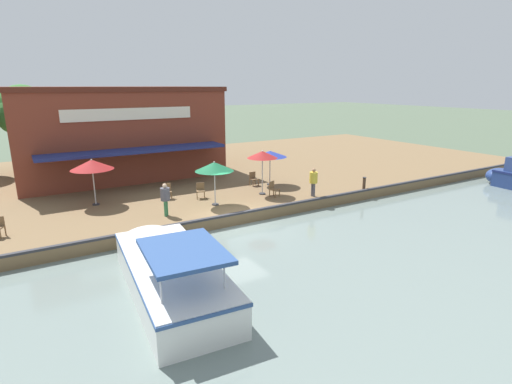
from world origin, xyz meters
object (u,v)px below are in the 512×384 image
at_px(patio_umbrella_mid_patio_left, 92,165).
at_px(person_at_quay_edge, 313,179).
at_px(patio_umbrella_by_entrance, 270,154).
at_px(cafe_chair_beside_entrance, 200,190).
at_px(cafe_chair_back_row_seat, 273,188).
at_px(cafe_chair_mid_patio, 167,190).
at_px(motorboat_mid_row, 166,267).
at_px(cafe_chair_under_first_umbrella, 253,178).
at_px(waterfront_restaurant, 115,131).
at_px(patio_umbrella_mid_patio_right, 214,167).
at_px(patio_umbrella_back_row, 262,155).
at_px(mooring_post, 364,183).
at_px(tree_upstream_bank, 22,112).
at_px(person_near_entrance, 165,196).

relative_size(patio_umbrella_mid_patio_left, person_at_quay_edge, 1.52).
distance_m(patio_umbrella_by_entrance, cafe_chair_beside_entrance, 5.22).
xyz_separation_m(cafe_chair_back_row_seat, cafe_chair_beside_entrance, (-1.80, -3.65, 0.00)).
height_order(cafe_chair_mid_patio, motorboat_mid_row, motorboat_mid_row).
relative_size(cafe_chair_under_first_umbrella, motorboat_mid_row, 0.10).
bearing_deg(person_at_quay_edge, cafe_chair_mid_patio, -117.70).
xyz_separation_m(waterfront_restaurant, person_at_quay_edge, (12.23, 7.89, -1.99)).
bearing_deg(patio_umbrella_mid_patio_right, patio_umbrella_by_entrance, 114.60).
bearing_deg(cafe_chair_back_row_seat, waterfront_restaurant, -151.67).
xyz_separation_m(patio_umbrella_mid_patio_left, cafe_chair_back_row_seat, (3.43, 8.88, -1.67)).
height_order(patio_umbrella_mid_patio_right, patio_umbrella_by_entrance, patio_umbrella_mid_patio_right).
relative_size(patio_umbrella_back_row, cafe_chair_beside_entrance, 3.00).
relative_size(patio_umbrella_by_entrance, patio_umbrella_mid_patio_left, 0.90).
bearing_deg(mooring_post, patio_umbrella_by_entrance, -133.77).
height_order(patio_umbrella_mid_patio_left, person_at_quay_edge, patio_umbrella_mid_patio_left).
xyz_separation_m(cafe_chair_beside_entrance, motorboat_mid_row, (7.68, -4.60, -0.35)).
height_order(cafe_chair_back_row_seat, mooring_post, cafe_chair_back_row_seat).
height_order(motorboat_mid_row, tree_upstream_bank, tree_upstream_bank).
bearing_deg(person_at_quay_edge, patio_umbrella_mid_patio_right, -103.70).
bearing_deg(tree_upstream_bank, patio_umbrella_mid_patio_left, 11.41).
relative_size(patio_umbrella_by_entrance, cafe_chair_back_row_seat, 2.58).
distance_m(patio_umbrella_mid_patio_left, person_near_entrance, 4.62).
relative_size(patio_umbrella_by_entrance, mooring_post, 2.84).
distance_m(cafe_chair_under_first_umbrella, cafe_chair_mid_patio, 5.61).
distance_m(cafe_chair_mid_patio, mooring_post, 11.53).
xyz_separation_m(patio_umbrella_mid_patio_right, cafe_chair_mid_patio, (-2.45, -1.75, -1.57)).
distance_m(patio_umbrella_back_row, patio_umbrella_by_entrance, 2.34).
bearing_deg(person_near_entrance, person_at_quay_edge, 83.71).
distance_m(patio_umbrella_mid_patio_right, cafe_chair_under_first_umbrella, 4.89).
xyz_separation_m(cafe_chair_mid_patio, person_at_quay_edge, (3.77, 7.19, 0.52)).
relative_size(waterfront_restaurant, cafe_chair_mid_patio, 15.38).
bearing_deg(waterfront_restaurant, person_near_entrance, -1.78).
bearing_deg(mooring_post, patio_umbrella_back_row, -111.82).
xyz_separation_m(cafe_chair_back_row_seat, tree_upstream_bank, (-15.89, -11.40, 3.73)).
distance_m(cafe_chair_back_row_seat, cafe_chair_beside_entrance, 4.07).
bearing_deg(patio_umbrella_by_entrance, waterfront_restaurant, -139.98).
xyz_separation_m(person_near_entrance, tree_upstream_bank, (-16.13, -5.07, 3.22)).
bearing_deg(motorboat_mid_row, tree_upstream_bank, -171.79).
bearing_deg(motorboat_mid_row, cafe_chair_back_row_seat, 125.46).
bearing_deg(cafe_chair_beside_entrance, person_at_quay_edge, 62.12).
height_order(waterfront_restaurant, person_at_quay_edge, waterfront_restaurant).
distance_m(waterfront_restaurant, mooring_post, 17.25).
bearing_deg(waterfront_restaurant, motorboat_mid_row, -7.67).
bearing_deg(person_at_quay_edge, patio_umbrella_by_entrance, -170.46).
bearing_deg(waterfront_restaurant, person_at_quay_edge, 32.82).
bearing_deg(patio_umbrella_mid_patio_right, tree_upstream_bank, -153.40).
xyz_separation_m(patio_umbrella_mid_patio_right, cafe_chair_back_row_seat, (0.18, 3.53, -1.57)).
xyz_separation_m(patio_umbrella_by_entrance, person_near_entrance, (2.64, -7.64, -0.98)).
relative_size(patio_umbrella_mid_patio_left, cafe_chair_mid_patio, 2.87).
relative_size(patio_umbrella_mid_patio_left, cafe_chair_back_row_seat, 2.87).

